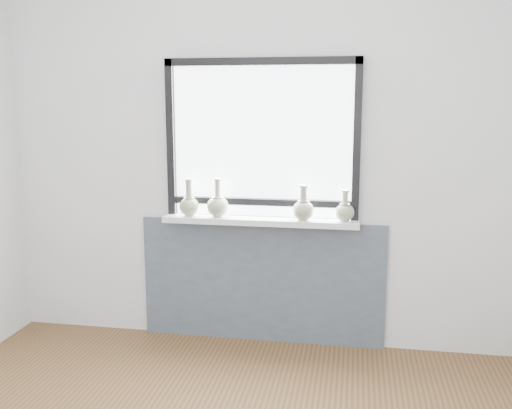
% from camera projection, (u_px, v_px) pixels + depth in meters
% --- Properties ---
extents(back_wall, '(3.60, 0.02, 2.60)m').
position_uv_depth(back_wall, '(263.00, 157.00, 3.85)').
color(back_wall, silver).
rests_on(back_wall, ground).
extents(apron_panel, '(1.70, 0.03, 0.86)m').
position_uv_depth(apron_panel, '(262.00, 282.00, 3.98)').
color(apron_panel, '#4C5B68').
rests_on(apron_panel, ground).
extents(windowsill, '(1.32, 0.18, 0.04)m').
position_uv_depth(windowsill, '(260.00, 221.00, 3.83)').
color(windowsill, silver).
rests_on(windowsill, apron_panel).
extents(window, '(1.30, 0.06, 1.05)m').
position_uv_depth(window, '(262.00, 136.00, 3.79)').
color(window, black).
rests_on(window, windowsill).
extents(vase_a, '(0.14, 0.14, 0.25)m').
position_uv_depth(vase_a, '(189.00, 204.00, 3.88)').
color(vase_a, '#9DA585').
rests_on(vase_a, windowsill).
extents(vase_b, '(0.15, 0.15, 0.26)m').
position_uv_depth(vase_b, '(218.00, 205.00, 3.85)').
color(vase_b, '#9DA585').
rests_on(vase_b, windowsill).
extents(vase_c, '(0.14, 0.14, 0.23)m').
position_uv_depth(vase_c, '(303.00, 209.00, 3.73)').
color(vase_c, '#9DA585').
rests_on(vase_c, windowsill).
extents(vase_d, '(0.13, 0.13, 0.21)m').
position_uv_depth(vase_d, '(345.00, 211.00, 3.71)').
color(vase_d, '#9DA585').
rests_on(vase_d, windowsill).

